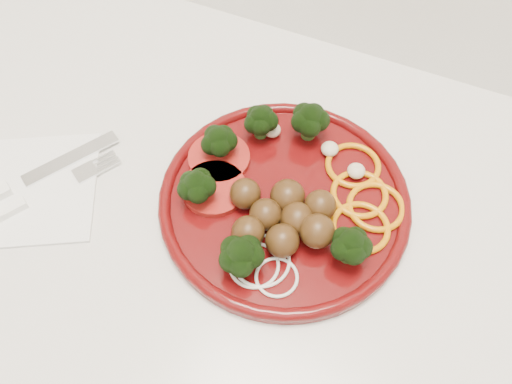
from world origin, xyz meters
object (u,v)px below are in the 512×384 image
at_px(plate, 281,196).
at_px(fork, 10,210).
at_px(napkin, 30,189).
at_px(knife, 4,190).

relative_size(plate, fork, 1.59).
height_order(plate, napkin, plate).
xyz_separation_m(knife, fork, (0.02, -0.02, -0.00)).
distance_m(plate, knife, 0.31).
relative_size(knife, fork, 1.13).
bearing_deg(fork, napkin, 33.31).
height_order(napkin, fork, fork).
bearing_deg(fork, plate, -33.48).
xyz_separation_m(plate, napkin, (-0.27, -0.10, -0.02)).
bearing_deg(knife, fork, -97.00).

